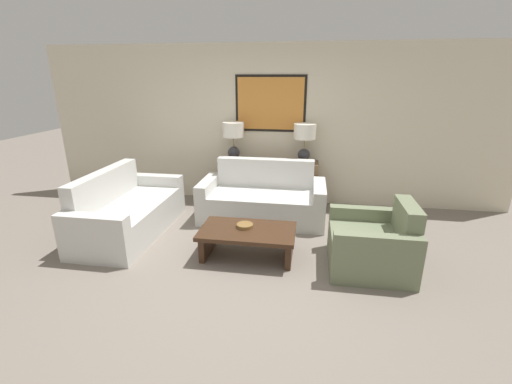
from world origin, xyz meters
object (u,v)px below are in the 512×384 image
Objects in this scene: couch_by_side at (128,212)px; couch_by_back_wall at (263,200)px; armchair_near_back_wall at (373,245)px; table_lamp_left at (233,135)px; console_table at (268,183)px; decorative_bowl at (245,226)px; coffee_table at (248,236)px; table_lamp_right at (305,137)px.

couch_by_back_wall is at bearing 23.46° from couch_by_side.
table_lamp_left is at bearing 137.61° from armchair_near_back_wall.
decorative_bowl is (-0.06, -1.81, 0.00)m from console_table.
coffee_table is 1.25× the size of armchair_near_back_wall.
table_lamp_left is at bearing 180.00° from table_lamp_right.
armchair_near_back_wall is (1.47, -1.88, -0.10)m from console_table.
couch_by_back_wall reaches higher than coffee_table.
console_table reaches higher than decorative_bowl.
table_lamp_right is 2.17m from coffee_table.
couch_by_back_wall and couch_by_side have the same top height.
decorative_bowl is (-0.06, -1.17, 0.09)m from couch_by_back_wall.
console_table is 8.26× the size of decorative_bowl.
coffee_table is at bearing -108.01° from table_lamp_right.
couch_by_back_wall is at bearing 87.15° from decorative_bowl.
table_lamp_right is at bearing 0.00° from console_table.
table_lamp_right reaches higher than coffee_table.
coffee_table is at bearing 179.46° from armchair_near_back_wall.
console_table is 2.32m from couch_by_side.
table_lamp_left is at bearing 106.43° from decorative_bowl.
couch_by_side reaches higher than coffee_table.
couch_by_side reaches higher than armchair_near_back_wall.
table_lamp_left is 0.34× the size of couch_by_side.
console_table is 0.88× the size of couch_by_side.
couch_by_side is 2.05× the size of armchair_near_back_wall.
couch_by_side is at bearing 166.63° from coffee_table.
console_table is at bearing 0.00° from table_lamp_left.
decorative_bowl is (-0.65, -1.81, -0.81)m from table_lamp_right.
console_table is at bearing 180.00° from table_lamp_right.
coffee_table is (-0.01, -1.86, -0.11)m from console_table.
couch_by_back_wall is 9.33× the size of decorative_bowl.
couch_by_back_wall is at bearing -132.79° from table_lamp_right.
decorative_bowl is 0.22× the size of armchair_near_back_wall.
table_lamp_right reaches higher than decorative_bowl.
couch_by_side is (-1.83, -0.79, 0.00)m from couch_by_back_wall.
decorative_bowl reaches higher than coffee_table.
coffee_table is at bearing -90.43° from console_table.
table_lamp_left is 1.00× the size of table_lamp_right.
table_lamp_right is 2.09m from decorative_bowl.
table_lamp_right reaches higher than couch_by_back_wall.
table_lamp_left is 1.25m from couch_by_back_wall.
table_lamp_left is at bearing 180.00° from console_table.
table_lamp_left and table_lamp_right have the same top height.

